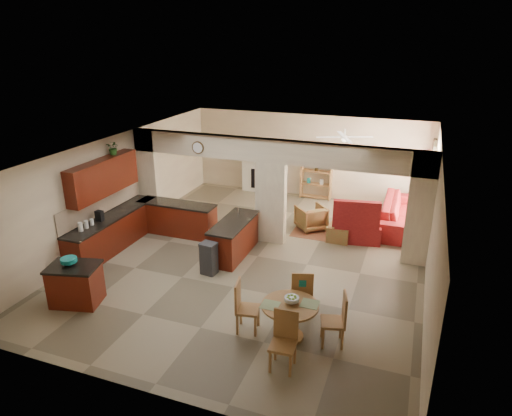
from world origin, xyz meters
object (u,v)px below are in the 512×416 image
(dining_table, at_px, (290,315))
(armchair, at_px, (311,218))
(sofa, at_px, (403,214))
(kitchen_island, at_px, (76,284))

(dining_table, height_order, armchair, dining_table)
(sofa, bearing_deg, armchair, 112.22)
(kitchen_island, xyz_separation_m, sofa, (6.10, 6.49, -0.02))
(kitchen_island, height_order, dining_table, kitchen_island)
(sofa, distance_m, armchair, 2.67)
(sofa, height_order, armchair, sofa)
(kitchen_island, xyz_separation_m, armchair, (3.64, 5.46, -0.09))
(dining_table, bearing_deg, sofa, 75.07)
(armchair, bearing_deg, kitchen_island, 14.78)
(sofa, relative_size, armchair, 3.72)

